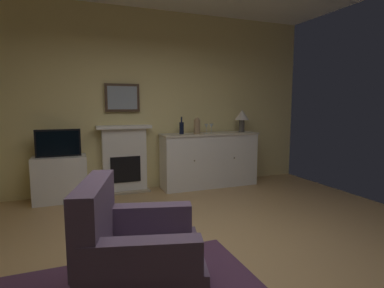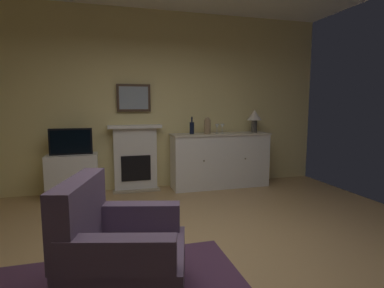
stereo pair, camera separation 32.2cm
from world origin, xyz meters
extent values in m
cube|color=tan|center=(0.00, 0.00, -0.05)|extent=(6.13, 5.48, 0.10)
cube|color=#EAD68C|center=(0.00, 2.71, 1.49)|extent=(6.13, 0.06, 2.98)
cube|color=white|center=(-0.33, 2.59, 0.53)|extent=(0.70, 0.18, 1.05)
cube|color=tan|center=(-0.33, 2.49, 0.01)|extent=(0.77, 0.20, 0.03)
cube|color=black|center=(-0.33, 2.49, 0.39)|extent=(0.48, 0.02, 0.42)
cube|color=white|center=(-0.33, 2.56, 1.07)|extent=(0.87, 0.27, 0.05)
cube|color=#473323|center=(-0.33, 2.63, 1.54)|extent=(0.55, 0.03, 0.45)
cube|color=#8C99A8|center=(-0.33, 2.61, 1.54)|extent=(0.47, 0.01, 0.37)
cube|color=white|center=(1.12, 2.40, 0.45)|extent=(1.69, 0.45, 0.91)
cube|color=beige|center=(1.12, 2.40, 0.92)|extent=(1.72, 0.48, 0.03)
sphere|color=brown|center=(0.75, 2.17, 0.52)|extent=(0.02, 0.02, 0.02)
sphere|color=brown|center=(1.49, 2.17, 0.52)|extent=(0.02, 0.02, 0.02)
cylinder|color=#4C4742|center=(1.76, 2.40, 1.05)|extent=(0.10, 0.10, 0.22)
cone|color=silver|center=(1.76, 2.40, 1.25)|extent=(0.26, 0.26, 0.18)
cylinder|color=black|center=(0.61, 2.42, 1.04)|extent=(0.08, 0.08, 0.20)
cylinder|color=black|center=(0.61, 2.42, 1.18)|extent=(0.03, 0.03, 0.09)
cylinder|color=silver|center=(1.03, 2.34, 0.94)|extent=(0.06, 0.06, 0.00)
cylinder|color=silver|center=(1.03, 2.34, 0.99)|extent=(0.01, 0.01, 0.09)
cone|color=silver|center=(1.03, 2.34, 1.07)|extent=(0.07, 0.07, 0.07)
cylinder|color=silver|center=(1.14, 2.38, 0.94)|extent=(0.06, 0.06, 0.00)
cylinder|color=silver|center=(1.14, 2.38, 0.99)|extent=(0.01, 0.01, 0.09)
cone|color=silver|center=(1.14, 2.38, 1.07)|extent=(0.07, 0.07, 0.07)
cylinder|color=#9E7F5B|center=(0.86, 2.35, 1.06)|extent=(0.11, 0.11, 0.24)
sphere|color=#9E7F5B|center=(0.86, 2.35, 1.18)|extent=(0.08, 0.08, 0.08)
cube|color=white|center=(-1.30, 2.42, 0.34)|extent=(0.75, 0.42, 0.68)
cube|color=black|center=(-1.30, 2.40, 0.88)|extent=(0.62, 0.06, 0.40)
cube|color=black|center=(-1.30, 2.36, 0.88)|extent=(0.57, 0.01, 0.35)
cube|color=#604C66|center=(-0.66, -0.43, 0.26)|extent=(0.97, 0.94, 0.32)
cube|color=#604C66|center=(-0.98, -0.34, 0.67)|extent=(0.35, 0.78, 0.50)
cube|color=#604C66|center=(-0.74, -0.73, 0.53)|extent=(0.73, 0.32, 0.22)
cube|color=#604C66|center=(-0.58, -0.12, 0.53)|extent=(0.73, 0.32, 0.22)
cylinder|color=#473323|center=(-0.25, -0.20, 0.05)|extent=(0.05, 0.05, 0.10)
cylinder|color=#473323|center=(-0.91, -0.03, 0.05)|extent=(0.05, 0.05, 0.10)
camera|label=1|loc=(-1.09, -2.44, 1.43)|focal=28.70mm
camera|label=2|loc=(-0.78, -2.54, 1.43)|focal=28.70mm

